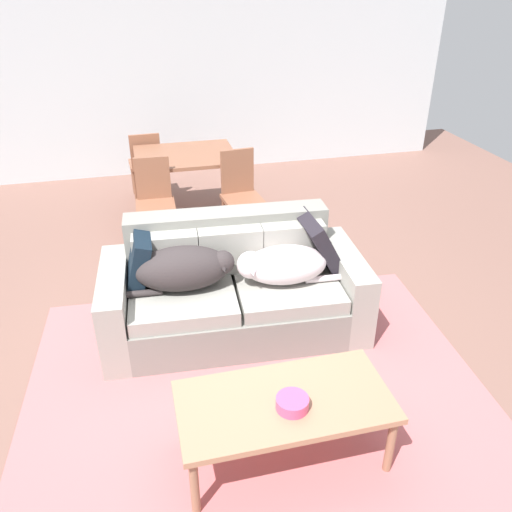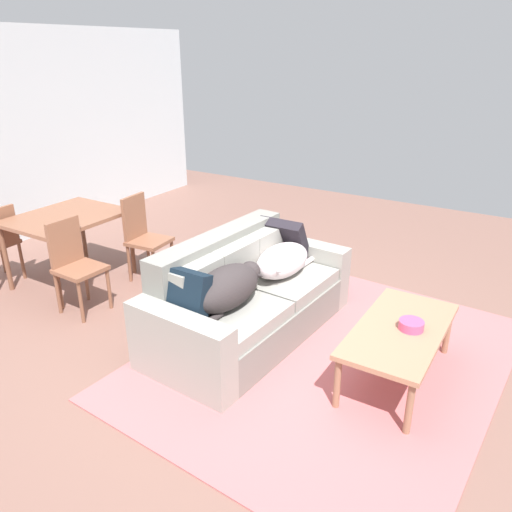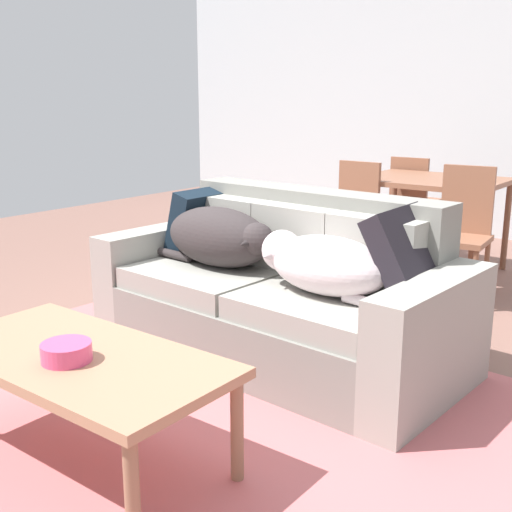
{
  "view_description": "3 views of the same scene",
  "coord_description": "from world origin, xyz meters",
  "px_view_note": "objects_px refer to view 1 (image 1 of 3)",
  "views": [
    {
      "loc": [
        -0.58,
        -3.36,
        2.63
      ],
      "look_at": [
        0.28,
        0.12,
        0.62
      ],
      "focal_mm": 36.49,
      "sensor_mm": 36.0,
      "label": 1
    },
    {
      "loc": [
        -3.28,
        -2.06,
        2.42
      ],
      "look_at": [
        0.3,
        0.13,
        0.67
      ],
      "focal_mm": 35.21,
      "sensor_mm": 36.0,
      "label": 2
    },
    {
      "loc": [
        2.03,
        -2.68,
        1.41
      ],
      "look_at": [
        0.07,
        -0.12,
        0.61
      ],
      "focal_mm": 44.98,
      "sensor_mm": 36.0,
      "label": 3
    }
  ],
  "objects_px": {
    "coffee_table": "(284,405)",
    "dining_chair_near_right": "(240,191)",
    "couch": "(233,289)",
    "throw_pillow_by_left_arm": "(138,260)",
    "dog_on_right_cushion": "(281,265)",
    "dog_on_left_cushion": "(185,268)",
    "dining_table": "(186,161)",
    "dining_chair_far_left": "(146,162)",
    "bowl_on_coffee_table": "(292,403)",
    "dining_chair_near_left": "(155,198)",
    "throw_pillow_by_right_arm": "(320,242)"
  },
  "relations": [
    {
      "from": "coffee_table",
      "to": "dining_chair_near_left",
      "type": "xyz_separation_m",
      "value": [
        -0.51,
        3.03,
        0.1
      ]
    },
    {
      "from": "couch",
      "to": "throw_pillow_by_left_arm",
      "type": "bearing_deg",
      "value": 175.5
    },
    {
      "from": "coffee_table",
      "to": "throw_pillow_by_left_arm",
      "type": "bearing_deg",
      "value": 116.29
    },
    {
      "from": "bowl_on_coffee_table",
      "to": "dining_table",
      "type": "height_order",
      "value": "dining_table"
    },
    {
      "from": "coffee_table",
      "to": "dining_chair_near_left",
      "type": "distance_m",
      "value": 3.07
    },
    {
      "from": "coffee_table",
      "to": "couch",
      "type": "bearing_deg",
      "value": 90.76
    },
    {
      "from": "dog_on_left_cushion",
      "to": "bowl_on_coffee_table",
      "type": "height_order",
      "value": "dog_on_left_cushion"
    },
    {
      "from": "bowl_on_coffee_table",
      "to": "dining_chair_near_left",
      "type": "height_order",
      "value": "dining_chair_near_left"
    },
    {
      "from": "bowl_on_coffee_table",
      "to": "dining_chair_near_left",
      "type": "relative_size",
      "value": 0.2
    },
    {
      "from": "dog_on_right_cushion",
      "to": "dining_chair_far_left",
      "type": "xyz_separation_m",
      "value": [
        -0.86,
        3.02,
        -0.12
      ]
    },
    {
      "from": "dog_on_left_cushion",
      "to": "coffee_table",
      "type": "xyz_separation_m",
      "value": [
        0.4,
        -1.31,
        -0.22
      ]
    },
    {
      "from": "couch",
      "to": "dog_on_right_cushion",
      "type": "distance_m",
      "value": 0.47
    },
    {
      "from": "couch",
      "to": "dining_chair_near_right",
      "type": "bearing_deg",
      "value": 79.15
    },
    {
      "from": "bowl_on_coffee_table",
      "to": "dining_chair_near_right",
      "type": "relative_size",
      "value": 0.2
    },
    {
      "from": "couch",
      "to": "coffee_table",
      "type": "xyz_separation_m",
      "value": [
        0.02,
        -1.38,
        0.07
      ]
    },
    {
      "from": "throw_pillow_by_right_arm",
      "to": "dining_table",
      "type": "relative_size",
      "value": 0.41
    },
    {
      "from": "coffee_table",
      "to": "dining_chair_far_left",
      "type": "xyz_separation_m",
      "value": [
        -0.53,
        4.24,
        0.09
      ]
    },
    {
      "from": "throw_pillow_by_left_arm",
      "to": "dining_chair_near_right",
      "type": "distance_m",
      "value": 1.88
    },
    {
      "from": "dining_table",
      "to": "dining_chair_far_left",
      "type": "distance_m",
      "value": 0.79
    },
    {
      "from": "couch",
      "to": "throw_pillow_by_left_arm",
      "type": "distance_m",
      "value": 0.79
    },
    {
      "from": "dining_chair_near_right",
      "to": "throw_pillow_by_left_arm",
      "type": "bearing_deg",
      "value": -132.31
    },
    {
      "from": "bowl_on_coffee_table",
      "to": "dining_table",
      "type": "distance_m",
      "value": 3.68
    },
    {
      "from": "dog_on_right_cushion",
      "to": "throw_pillow_by_right_arm",
      "type": "height_order",
      "value": "throw_pillow_by_right_arm"
    },
    {
      "from": "couch",
      "to": "dog_on_left_cushion",
      "type": "distance_m",
      "value": 0.49
    },
    {
      "from": "couch",
      "to": "dining_chair_near_left",
      "type": "bearing_deg",
      "value": 110.22
    },
    {
      "from": "dining_chair_near_right",
      "to": "throw_pillow_by_right_arm",
      "type": "bearing_deg",
      "value": -84.37
    },
    {
      "from": "bowl_on_coffee_table",
      "to": "dining_chair_near_right",
      "type": "bearing_deg",
      "value": 83.06
    },
    {
      "from": "coffee_table",
      "to": "dining_chair_near_right",
      "type": "height_order",
      "value": "dining_chair_near_right"
    },
    {
      "from": "dining_chair_near_left",
      "to": "coffee_table",
      "type": "bearing_deg",
      "value": -78.67
    },
    {
      "from": "dog_on_right_cushion",
      "to": "coffee_table",
      "type": "height_order",
      "value": "dog_on_right_cushion"
    },
    {
      "from": "bowl_on_coffee_table",
      "to": "dining_chair_near_right",
      "type": "height_order",
      "value": "dining_chair_near_right"
    },
    {
      "from": "dog_on_right_cushion",
      "to": "dining_chair_near_right",
      "type": "distance_m",
      "value": 1.77
    },
    {
      "from": "couch",
      "to": "dining_chair_near_right",
      "type": "xyz_separation_m",
      "value": [
        0.41,
        1.6,
        0.18
      ]
    },
    {
      "from": "dining_chair_near_left",
      "to": "dining_chair_far_left",
      "type": "bearing_deg",
      "value": 92.81
    },
    {
      "from": "throw_pillow_by_right_arm",
      "to": "dining_chair_far_left",
      "type": "distance_m",
      "value": 3.1
    },
    {
      "from": "dog_on_right_cushion",
      "to": "dining_table",
      "type": "relative_size",
      "value": 0.73
    },
    {
      "from": "coffee_table",
      "to": "bowl_on_coffee_table",
      "type": "height_order",
      "value": "bowl_on_coffee_table"
    },
    {
      "from": "throw_pillow_by_left_arm",
      "to": "coffee_table",
      "type": "height_order",
      "value": "throw_pillow_by_left_arm"
    },
    {
      "from": "dog_on_right_cushion",
      "to": "throw_pillow_by_right_arm",
      "type": "relative_size",
      "value": 1.76
    },
    {
      "from": "dining_chair_far_left",
      "to": "dining_chair_near_right",
      "type": "bearing_deg",
      "value": 124.07
    },
    {
      "from": "dining_chair_near_right",
      "to": "dining_chair_far_left",
      "type": "xyz_separation_m",
      "value": [
        -0.92,
        1.25,
        -0.02
      ]
    },
    {
      "from": "throw_pillow_by_right_arm",
      "to": "dining_table",
      "type": "bearing_deg",
      "value": 109.98
    },
    {
      "from": "dog_on_right_cushion",
      "to": "dining_chair_near_right",
      "type": "relative_size",
      "value": 0.86
    },
    {
      "from": "couch",
      "to": "dog_on_left_cushion",
      "type": "xyz_separation_m",
      "value": [
        -0.38,
        -0.08,
        0.3
      ]
    },
    {
      "from": "couch",
      "to": "dining_chair_near_right",
      "type": "relative_size",
      "value": 2.22
    },
    {
      "from": "dining_chair_near_right",
      "to": "dog_on_left_cushion",
      "type": "bearing_deg",
      "value": -120.68
    },
    {
      "from": "dining_chair_near_right",
      "to": "couch",
      "type": "bearing_deg",
      "value": -109.83
    },
    {
      "from": "dog_on_right_cushion",
      "to": "coffee_table",
      "type": "relative_size",
      "value": 0.66
    },
    {
      "from": "dog_on_right_cushion",
      "to": "bowl_on_coffee_table",
      "type": "distance_m",
      "value": 1.33
    },
    {
      "from": "coffee_table",
      "to": "dining_chair_near_right",
      "type": "bearing_deg",
      "value": 82.46
    }
  ]
}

